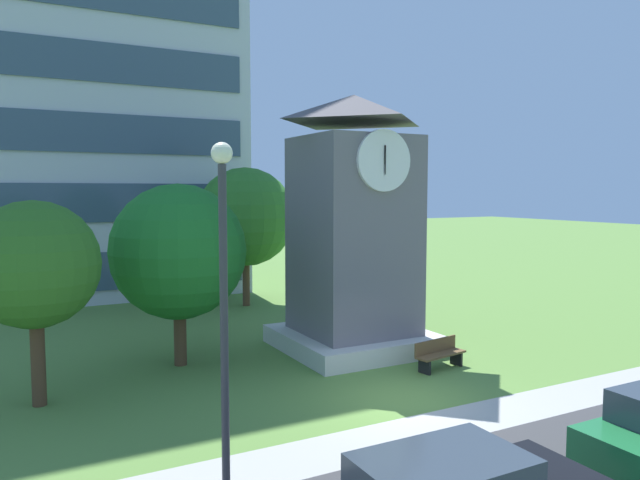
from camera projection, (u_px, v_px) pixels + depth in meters
The scene contains 9 objects.
ground_plane at pixel (403, 400), 15.30m from camera, with size 160.00×160.00×0.00m, color #567F38.
kerb_strip at pixel (448, 424), 13.74m from camera, with size 120.00×1.60×0.01m, color #9E9E99.
office_building at pixel (75, 20), 31.60m from camera, with size 15.41×11.26×28.80m.
clock_tower at pixel (354, 239), 20.05m from camera, with size 4.68×4.68×8.52m.
park_bench at pixel (439, 354), 17.99m from camera, with size 1.86×0.80×0.88m.
street_lamp at pixel (224, 285), 9.95m from camera, with size 0.36×0.36×6.16m.
tree_streetside at pixel (245, 217), 27.57m from camera, with size 4.56×4.56×6.44m.
tree_near_tower at pixel (179, 252), 18.14m from camera, with size 4.13×4.13×5.59m.
tree_by_building at pixel (34, 265), 14.67m from camera, with size 3.17×3.17×5.14m.
Camera 1 is at (-8.85, -12.19, 5.38)m, focal length 33.52 mm.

